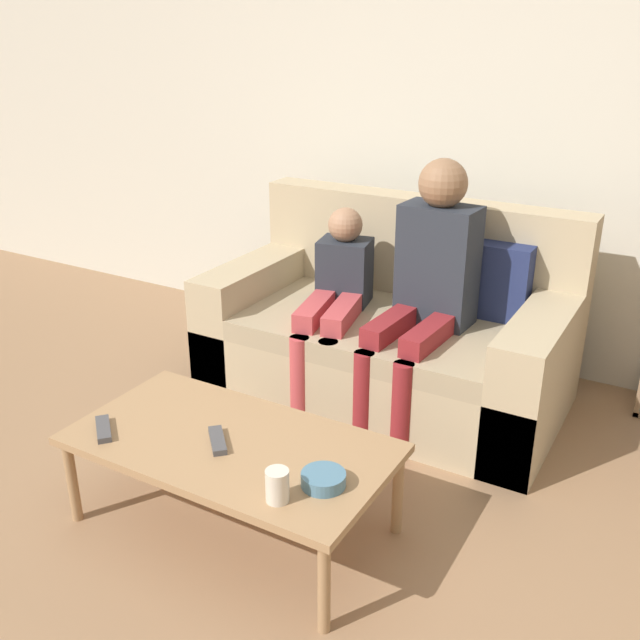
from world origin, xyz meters
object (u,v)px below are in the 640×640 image
Objects in this scene: tv_remote_0 at (218,440)px; cup_near at (277,486)px; snack_bowl at (323,479)px; couch at (391,337)px; tv_remote_1 at (103,429)px; person_child at (336,295)px; person_adult at (429,275)px; coffee_table at (231,448)px.

cup_near is at bearing -68.87° from tv_remote_0.
snack_bowl reaches higher than tv_remote_0.
couch is 10.66× the size of tv_remote_1.
person_child is 8.55× the size of cup_near.
tv_remote_1 is at bearing -114.58° from person_adult.
person_child is at bearing -147.04° from couch.
tv_remote_0 is 1.07× the size of snack_bowl.
tv_remote_1 is (-0.26, -1.27, -0.16)m from person_child.
coffee_table is 10.70× the size of cup_near.
tv_remote_1 is at bearing -157.47° from coffee_table.
person_adult is at bearing 76.50° from coffee_table.
couch is 1.28m from tv_remote_0.
couch is 0.36m from person_child.
tv_remote_1 is at bearing -109.14° from couch.
person_child is at bearing 111.37° from cup_near.
coffee_table is at bearing -26.41° from tv_remote_1.
couch is 1.47m from cup_near.
coffee_table is 1.25× the size of person_child.
tv_remote_0 is at bearing 176.28° from snack_bowl.
person_child is 1.31m from tv_remote_1.
couch reaches higher than tv_remote_1.
person_child is 1.30m from snack_bowl.
cup_near is at bearing -31.30° from coffee_table.
coffee_table is 1.23m from person_adult.
person_adult is at bearing 12.88° from tv_remote_1.
coffee_table is 7.23× the size of tv_remote_1.
tv_remote_1 is at bearing 178.36° from cup_near.
snack_bowl is at bearing -8.76° from coffee_table.
person_child is 1.39m from cup_near.
tv_remote_0 is (-0.09, -1.27, 0.07)m from couch.
cup_near reaches higher than tv_remote_0.
couch is 1.84× the size of person_child.
person_adult is 1.26m from snack_bowl.
cup_near is (0.33, -0.20, 0.09)m from coffee_table.
tv_remote_0 is at bearing -94.71° from person_child.
person_adult reaches higher than couch.
coffee_table is (-0.06, -1.24, 0.03)m from couch.
snack_bowl is at bearing 58.46° from cup_near.
cup_near is at bearing -79.17° from couch.
tv_remote_0 is at bearing -129.28° from coffee_table.
tv_remote_0 reaches higher than coffee_table.
tv_remote_0 is at bearing 155.22° from cup_near.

